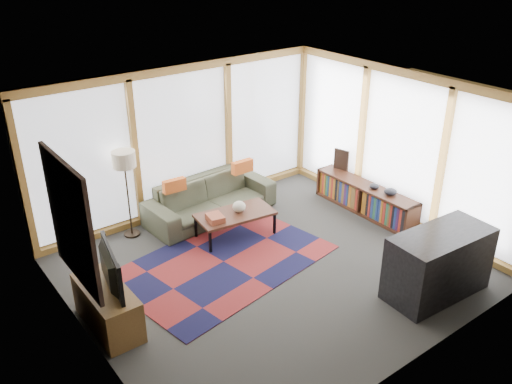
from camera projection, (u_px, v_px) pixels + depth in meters
ground at (272, 268)px, 8.06m from camera, size 5.50×5.50×0.00m
room_envelope at (276, 153)px, 8.07m from camera, size 5.52×5.02×2.62m
rug at (224, 262)px, 8.19m from camera, size 3.41×2.48×0.01m
sofa at (210, 199)px, 9.40m from camera, size 2.35×1.03×0.67m
pillow_left at (174, 185)px, 8.84m from camera, size 0.39×0.14×0.21m
pillow_right at (242, 167)px, 9.53m from camera, size 0.41×0.13×0.22m
floor_lamp at (128, 194)px, 8.63m from camera, size 0.37×0.37×1.48m
coffee_table at (235, 224)px, 8.83m from camera, size 1.32×0.78×0.42m
book_stack at (215, 218)px, 8.49m from camera, size 0.28×0.33×0.10m
vase at (239, 207)px, 8.75m from camera, size 0.22×0.22×0.18m
bookshelf at (365, 199)px, 9.56m from camera, size 0.38×2.10×0.52m
bowl_a at (391, 192)px, 9.09m from camera, size 0.23×0.23×0.11m
bowl_b at (374, 186)px, 9.31m from camera, size 0.19×0.19×0.09m
shelf_picture at (341, 160)px, 10.00m from camera, size 0.11×0.29×0.39m
tv_console at (108, 307)px, 6.76m from camera, size 0.47×1.14×0.57m
television at (104, 269)px, 6.53m from camera, size 0.31×0.95×0.54m
bar_counter at (438, 264)px, 7.32m from camera, size 1.51×0.78×0.93m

